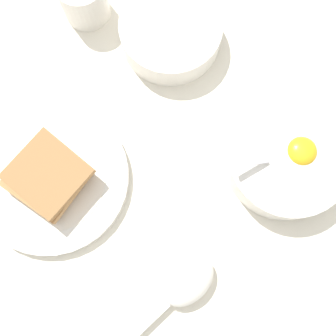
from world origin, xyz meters
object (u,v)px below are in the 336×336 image
(egg_bowl, at_px, (287,159))
(soup_spoon, at_px, (180,287))
(toast_plate, at_px, (52,177))
(toast_sandwich, at_px, (47,176))
(congee_bowl, at_px, (171,32))

(egg_bowl, distance_m, soup_spoon, 0.23)
(toast_plate, relative_size, soup_spoon, 1.25)
(egg_bowl, height_order, toast_plate, egg_bowl)
(toast_sandwich, relative_size, soup_spoon, 0.75)
(toast_plate, distance_m, soup_spoon, 0.24)
(toast_plate, distance_m, toast_sandwich, 0.03)
(soup_spoon, xyz_separation_m, congee_bowl, (0.35, -0.10, 0.01))
(toast_sandwich, xyz_separation_m, congee_bowl, (0.16, -0.23, -0.01))
(egg_bowl, relative_size, toast_plate, 0.77)
(soup_spoon, height_order, congee_bowl, congee_bowl)
(toast_sandwich, bearing_deg, congee_bowl, -55.79)
(egg_bowl, relative_size, soup_spoon, 0.96)
(congee_bowl, bearing_deg, egg_bowl, -158.70)
(egg_bowl, xyz_separation_m, toast_plate, (0.08, 0.32, -0.02))
(egg_bowl, height_order, soup_spoon, egg_bowl)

